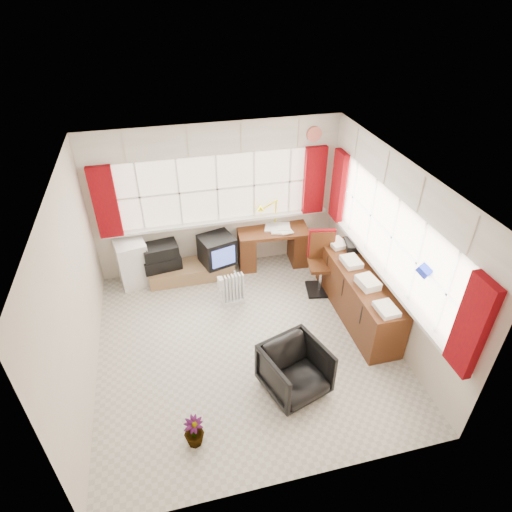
# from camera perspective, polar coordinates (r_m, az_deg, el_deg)

# --- Properties ---
(ground) EXTENTS (4.00, 4.00, 0.00)m
(ground) POSITION_cam_1_polar(r_m,az_deg,el_deg) (6.12, -1.34, -11.50)
(ground) COLOR beige
(ground) RESTS_ON ground
(room_walls) EXTENTS (4.00, 4.00, 4.00)m
(room_walls) POSITION_cam_1_polar(r_m,az_deg,el_deg) (5.15, -1.57, 0.20)
(room_walls) COLOR beige
(room_walls) RESTS_ON ground
(window_back) EXTENTS (3.70, 0.12, 3.60)m
(window_back) POSITION_cam_1_polar(r_m,az_deg,el_deg) (7.07, -4.94, 5.08)
(window_back) COLOR beige
(window_back) RESTS_ON room_walls
(window_right) EXTENTS (0.12, 3.70, 3.60)m
(window_right) POSITION_cam_1_polar(r_m,az_deg,el_deg) (6.10, 16.64, -1.66)
(window_right) COLOR beige
(window_right) RESTS_ON room_walls
(curtains) EXTENTS (3.83, 3.83, 1.15)m
(curtains) POSITION_cam_1_polar(r_m,az_deg,el_deg) (6.15, 5.02, 5.73)
(curtains) COLOR #890807
(curtains) RESTS_ON room_walls
(overhead_cabinets) EXTENTS (3.98, 3.98, 0.48)m
(overhead_cabinets) POSITION_cam_1_polar(r_m,az_deg,el_deg) (5.88, 5.77, 12.85)
(overhead_cabinets) COLOR white
(overhead_cabinets) RESTS_ON room_walls
(desk) EXTENTS (1.24, 0.68, 0.72)m
(desk) POSITION_cam_1_polar(r_m,az_deg,el_deg) (7.40, 2.21, 1.57)
(desk) COLOR #572E14
(desk) RESTS_ON ground
(desk_lamp) EXTENTS (0.19, 0.17, 0.47)m
(desk_lamp) POSITION_cam_1_polar(r_m,az_deg,el_deg) (7.25, 2.67, 6.61)
(desk_lamp) COLOR #FEFB0A
(desk_lamp) RESTS_ON desk
(task_chair) EXTENTS (0.50, 0.52, 1.02)m
(task_chair) POSITION_cam_1_polar(r_m,az_deg,el_deg) (6.82, 8.70, -0.39)
(task_chair) COLOR black
(task_chair) RESTS_ON ground
(office_chair) EXTENTS (0.90, 0.91, 0.66)m
(office_chair) POSITION_cam_1_polar(r_m,az_deg,el_deg) (5.37, 5.22, -14.91)
(office_chair) COLOR black
(office_chair) RESTS_ON ground
(radiator) EXTENTS (0.37, 0.18, 0.53)m
(radiator) POSITION_cam_1_polar(r_m,az_deg,el_deg) (6.62, -3.11, -4.80)
(radiator) COLOR white
(radiator) RESTS_ON ground
(credenza) EXTENTS (0.50, 2.00, 0.85)m
(credenza) POSITION_cam_1_polar(r_m,az_deg,el_deg) (6.47, 13.36, -4.90)
(credenza) COLOR #572E14
(credenza) RESTS_ON ground
(file_tray) EXTENTS (0.33, 0.38, 0.11)m
(file_tray) POSITION_cam_1_polar(r_m,az_deg,el_deg) (6.77, 12.92, 1.44)
(file_tray) COLOR black
(file_tray) RESTS_ON credenza
(tv_bench) EXTENTS (1.40, 0.50, 0.25)m
(tv_bench) POSITION_cam_1_polar(r_m,az_deg,el_deg) (7.28, -8.59, -1.95)
(tv_bench) COLOR #937249
(tv_bench) RESTS_ON ground
(crt_tv) EXTENTS (0.64, 0.61, 0.48)m
(crt_tv) POSITION_cam_1_polar(r_m,az_deg,el_deg) (7.09, -5.20, 0.82)
(crt_tv) COLOR black
(crt_tv) RESTS_ON tv_bench
(hifi_stack) EXTENTS (0.65, 0.46, 0.43)m
(hifi_stack) POSITION_cam_1_polar(r_m,az_deg,el_deg) (7.12, -12.54, -0.06)
(hifi_stack) COLOR black
(hifi_stack) RESTS_ON tv_bench
(mini_fridge) EXTENTS (0.54, 0.54, 0.78)m
(mini_fridge) POSITION_cam_1_polar(r_m,az_deg,el_deg) (7.21, -16.11, -0.88)
(mini_fridge) COLOR white
(mini_fridge) RESTS_ON ground
(spray_bottle_a) EXTENTS (0.15, 0.15, 0.33)m
(spray_bottle_a) POSITION_cam_1_polar(r_m,az_deg,el_deg) (6.95, -2.82, -3.14)
(spray_bottle_a) COLOR silver
(spray_bottle_a) RESTS_ON ground
(spray_bottle_b) EXTENTS (0.11, 0.11, 0.18)m
(spray_bottle_b) POSITION_cam_1_polar(r_m,az_deg,el_deg) (7.19, -6.00, -2.57)
(spray_bottle_b) COLOR #90D7D4
(spray_bottle_b) RESTS_ON ground
(flower_vase) EXTENTS (0.23, 0.23, 0.39)m
(flower_vase) POSITION_cam_1_polar(r_m,az_deg,el_deg) (5.06, -8.29, -22.16)
(flower_vase) COLOR black
(flower_vase) RESTS_ON ground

